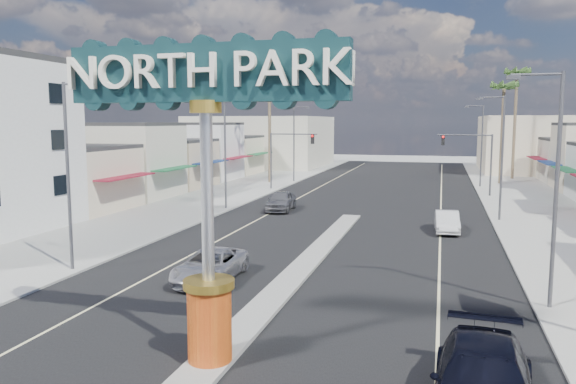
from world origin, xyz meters
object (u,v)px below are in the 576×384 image
Objects in this scene: streetlight_l_near at (71,167)px; palm_right_mid at (504,91)px; streetlight_l_far at (295,140)px; streetlight_r_mid at (500,151)px; gateway_sign at (206,166)px; streetlight_r_far at (480,141)px; car_parked_left at (281,201)px; streetlight_r_near at (552,178)px; palm_left_far at (269,84)px; suv_left at (210,265)px; traffic_signal_left at (288,150)px; palm_right_far at (517,79)px; car_parked_right at (447,222)px; traffic_signal_right at (472,152)px; streetlight_l_mid at (227,148)px.

streetlight_l_near is 51.92m from palm_right_mid.
streetlight_l_far and streetlight_r_mid have the same top height.
gateway_sign is 55.76m from palm_right_mid.
streetlight_l_far is at bearing 180.00° from streetlight_r_far.
streetlight_r_mid is 17.02m from car_parked_left.
streetlight_r_near is at bearing 37.55° from gateway_sign.
palm_left_far is 2.59× the size of suv_left.
traffic_signal_left reaches higher than car_parked_left.
palm_right_mid is 0.86× the size of palm_right_far.
car_parked_right is at bearing 52.53° from suv_left.
streetlight_l_near and streetlight_r_mid have the same top height.
streetlight_l_far is 22.32m from car_parked_left.
palm_left_far reaches higher than car_parked_right.
streetlight_l_far is at bearing -158.54° from palm_right_far.
streetlight_r_far is 1.88× the size of car_parked_left.
gateway_sign is at bearing -104.03° from palm_right_far.
car_parked_left is 14.12m from car_parked_right.
traffic_signal_right is 0.67× the size of streetlight_l_far.
suv_left is at bearing -80.49° from traffic_signal_left.
gateway_sign is 50.06m from palm_left_far.
streetlight_r_mid is at bearing -90.00° from streetlight_r_far.
streetlight_r_near is 46.80m from palm_left_far.
gateway_sign is at bearing -110.42° from streetlight_r_mid.
streetlight_r_near reaches higher than traffic_signal_left.
streetlight_r_near is at bearing -95.02° from palm_right_far.
streetlight_r_mid is 0.74× the size of palm_right_mid.
car_parked_left is at bearing -127.50° from streetlight_r_far.
streetlight_l_near is at bearing -105.74° from car_parked_left.
palm_right_mid is at bearing 84.36° from streetlight_r_mid.
palm_right_far reaches higher than traffic_signal_left.
traffic_signal_right is at bearing 77.67° from gateway_sign.
gateway_sign is 43.04m from traffic_signal_left.
streetlight_r_near is (20.87, 0.00, 0.00)m from streetlight_l_near.
streetlight_r_mid is at bearing 52.78° from suv_left.
palm_right_far is 56.18m from suv_left.
streetlight_l_mid and streetlight_l_far have the same top height.
palm_right_mid is (23.43, 46.00, 5.54)m from streetlight_l_near.
streetlight_l_mid is at bearing 110.42° from gateway_sign.
streetlight_l_far is 1.00× the size of streetlight_r_far.
streetlight_l_far reaches higher than suv_left.
streetlight_r_near is (10.43, 8.02, -0.86)m from gateway_sign.
streetlight_l_mid is at bearing -144.50° from traffic_signal_right.
palm_left_far is (-2.57, 20.00, 6.43)m from streetlight_l_mid.
streetlight_l_far is 32.49m from car_parked_right.
streetlight_r_far is at bearing -114.55° from palm_right_far.
gateway_sign is at bearing -103.53° from palm_right_mid.
traffic_signal_left is at bearing 144.50° from streetlight_r_mid.
streetlight_l_mid is 35.44m from palm_right_mid.
streetlight_l_near is 8.17m from suv_left.
palm_right_far is at bearing 68.36° from suv_left.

